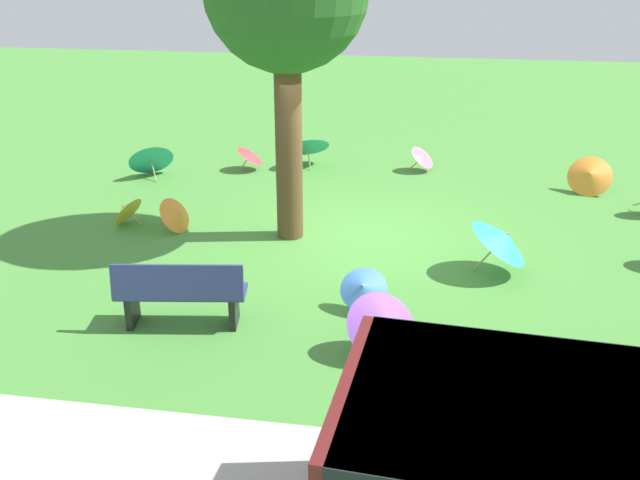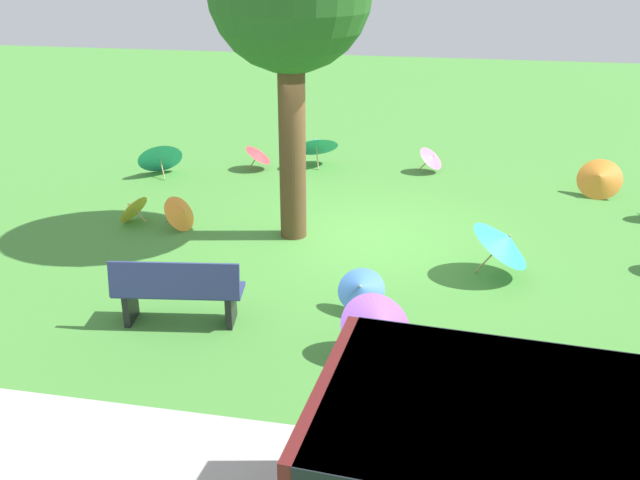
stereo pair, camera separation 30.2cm
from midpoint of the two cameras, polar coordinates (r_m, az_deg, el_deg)
The scene contains 12 objects.
ground at distance 11.52m, azimuth 4.38°, elevation 0.18°, with size 40.00×40.00×0.00m, color #478C38.
park_bench at distance 8.87m, azimuth -10.49°, elevation -4.10°, with size 1.65×0.71×0.90m.
parasol_teal_0 at distance 14.93m, azimuth -12.32°, elevation 6.75°, with size 1.17×1.12×0.83m.
parasol_orange_0 at distance 11.92m, azimuth -10.42°, elevation 2.21°, with size 0.68×0.73×0.60m.
parasol_blue_0 at distance 9.05m, azimuth 4.26°, elevation -3.91°, with size 0.65×0.62×0.62m.
parasol_orange_1 at distance 14.31m, azimuth 22.27°, elevation 4.69°, with size 0.95×0.84×0.75m.
parasol_red_1 at distance 14.96m, azimuth -4.37°, elevation 7.00°, with size 0.57×0.62×0.56m.
parasol_teal_3 at distance 10.31m, azimuth 15.55°, elevation -0.09°, with size 1.00×1.04×0.91m.
parasol_yellow_1 at distance 12.40m, azimuth -14.36°, elevation 2.59°, with size 0.60×0.70×0.56m.
parasol_purple_1 at distance 8.10m, azimuth 5.85°, elevation -7.02°, with size 1.13×1.09×0.78m.
parasol_pink_0 at distance 14.93m, azimuth 9.66°, elevation 6.62°, with size 0.67×0.72×0.56m.
parasol_teal_4 at distance 15.16m, azimuth 0.23°, elevation 7.83°, with size 1.19×1.16×0.84m.
Camera 2 is at (-1.33, 10.53, 4.44)m, focal length 39.52 mm.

